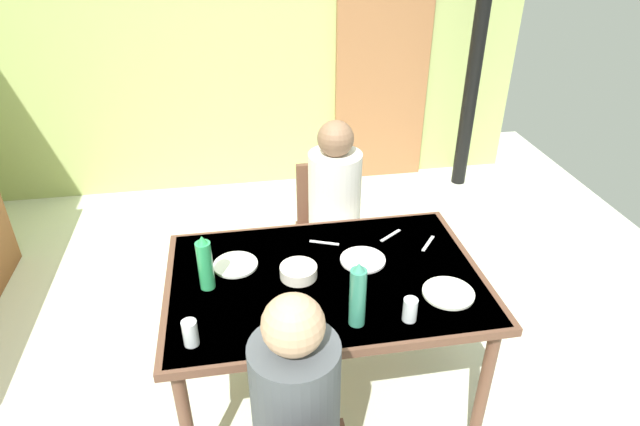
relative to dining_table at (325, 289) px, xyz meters
The scene contains 20 objects.
ground_plane 0.76m from the dining_table, 142.15° to the left, with size 5.97×5.97×0.00m, color silver.
wall_back 2.60m from the dining_table, 96.26° to the left, with size 4.79×0.10×2.56m, color #A8B969.
door_wooden 2.62m from the dining_table, 69.18° to the left, with size 0.80×0.05×2.00m, color #9D653E.
stove_pipe_column 2.76m from the dining_table, 53.18° to the left, with size 0.12×0.12×2.56m, color black.
dining_table is the anchor object (origin of this frame).
chair_far_diner 0.86m from the dining_table, 77.75° to the left, with size 0.40×0.40×0.87m.
person_near_diner 0.73m from the dining_table, 108.32° to the right, with size 0.30×0.37×0.77m.
person_far_diner 0.72m from the dining_table, 75.43° to the left, with size 0.30×0.37×0.77m.
water_bottle_green_near 0.39m from the dining_table, 77.78° to the right, with size 0.07×0.07×0.30m.
water_bottle_green_far 0.56m from the dining_table, behind, with size 0.07×0.07×0.27m.
serving_bowl_center 0.16m from the dining_table, 169.52° to the left, with size 0.17×0.17×0.06m, color white.
dinner_plate_near_left 0.44m from the dining_table, 159.00° to the left, with size 0.21×0.21×0.01m, color white.
dinner_plate_near_right 0.23m from the dining_table, 25.04° to the left, with size 0.22×0.22×0.01m, color white.
dinner_plate_far_center 0.55m from the dining_table, 22.75° to the right, with size 0.23×0.23×0.01m, color white.
drinking_glass_by_near_diner 0.46m from the dining_table, 49.84° to the right, with size 0.06×0.06×0.10m, color silver.
drinking_glass_by_far_diner 0.68m from the dining_table, 150.51° to the right, with size 0.06×0.06×0.11m, color silver.
bread_plate_sliced 0.36m from the dining_table, 121.30° to the right, with size 0.19×0.19×0.02m, color #DBB77A.
cutlery_knife_near 0.59m from the dining_table, 17.92° to the left, with size 0.15×0.02×0.00m, color silver.
cutlery_fork_near 0.28m from the dining_table, 81.14° to the left, with size 0.15×0.02×0.00m, color silver.
cutlery_knife_far 0.48m from the dining_table, 35.89° to the left, with size 0.15×0.02×0.00m, color silver.
Camera 1 is at (-0.08, -2.15, 2.24)m, focal length 30.21 mm.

